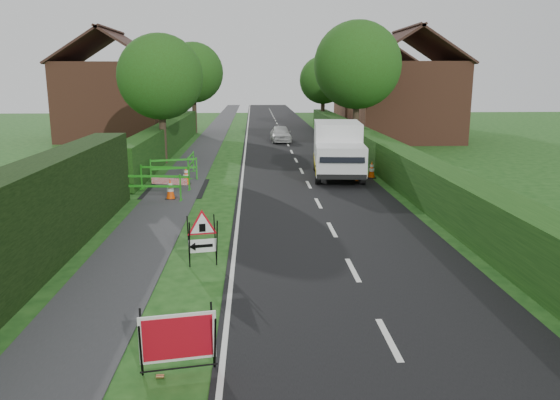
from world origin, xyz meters
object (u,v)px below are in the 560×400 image
triangle_sign (201,234)px  hatchback_car (281,134)px  red_rect_sign (178,339)px  works_van (338,149)px

triangle_sign → hatchback_car: (3.20, 25.99, -0.25)m
triangle_sign → hatchback_car: size_ratio=0.35×
hatchback_car → triangle_sign: bearing=-98.4°
triangle_sign → hatchback_car: bearing=71.7°
red_rect_sign → hatchback_car: hatchback_car is taller
red_rect_sign → works_van: size_ratio=0.22×
red_rect_sign → hatchback_car: size_ratio=0.37×
red_rect_sign → triangle_sign: bearing=80.8°
red_rect_sign → works_van: works_van is taller
hatchback_car → works_van: bearing=-83.5°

